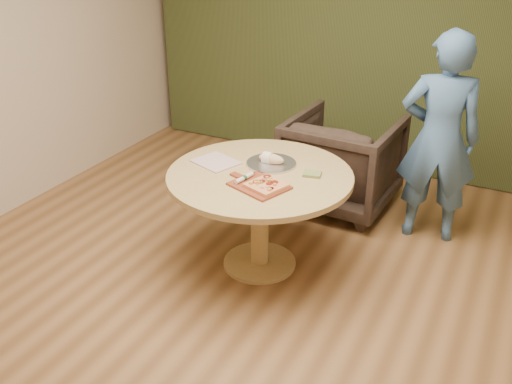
{
  "coord_description": "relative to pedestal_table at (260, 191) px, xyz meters",
  "views": [
    {
      "loc": [
        1.43,
        -2.48,
        2.4
      ],
      "look_at": [
        0.04,
        0.25,
        0.86
      ],
      "focal_mm": 40.0,
      "sensor_mm": 36.0,
      "label": 1
    }
  ],
  "objects": [
    {
      "name": "serving_tray",
      "position": [
        0.01,
        0.17,
        0.15
      ],
      "size": [
        0.36,
        0.36,
        0.02
      ],
      "color": "silver",
      "rests_on": "pedestal_table"
    },
    {
      "name": "flatbread_pizza",
      "position": [
        0.14,
        -0.2,
        0.17
      ],
      "size": [
        0.28,
        0.28,
        0.04
      ],
      "rotation": [
        0.0,
        0.0,
        -0.35
      ],
      "color": "#E39758",
      "rests_on": "pizza_paddle"
    },
    {
      "name": "cutlery_roll",
      "position": [
        -0.03,
        -0.17,
        0.17
      ],
      "size": [
        0.06,
        0.2,
        0.03
      ],
      "rotation": [
        0.0,
        0.0,
        -0.2
      ],
      "color": "beige",
      "rests_on": "pizza_paddle"
    },
    {
      "name": "newspaper",
      "position": [
        -0.36,
        0.02,
        0.15
      ],
      "size": [
        0.37,
        0.34,
        0.01
      ],
      "primitive_type": "cube",
      "rotation": [
        0.0,
        0.0,
        -0.34
      ],
      "color": "white",
      "rests_on": "pedestal_table"
    },
    {
      "name": "curtain",
      "position": [
        0.16,
        2.18,
        0.79
      ],
      "size": [
        4.8,
        0.14,
        2.78
      ],
      "primitive_type": "cube",
      "color": "#2B3618",
      "rests_on": "ground"
    },
    {
      "name": "pizza_paddle",
      "position": [
        0.08,
        -0.19,
        0.15
      ],
      "size": [
        0.47,
        0.38,
        0.01
      ],
      "rotation": [
        0.0,
        0.0,
        -0.35
      ],
      "color": "brown",
      "rests_on": "pedestal_table"
    },
    {
      "name": "room_shell",
      "position": [
        0.16,
        -0.72,
        0.79
      ],
      "size": [
        5.04,
        6.04,
        2.84
      ],
      "color": "olive",
      "rests_on": "ground"
    },
    {
      "name": "green_packet",
      "position": [
        0.33,
        0.13,
        0.15
      ],
      "size": [
        0.14,
        0.12,
        0.02
      ],
      "primitive_type": "cube",
      "rotation": [
        0.0,
        0.0,
        0.23
      ],
      "color": "#56672E",
      "rests_on": "pedestal_table"
    },
    {
      "name": "person_standing",
      "position": [
        1.01,
        1.01,
        0.22
      ],
      "size": [
        0.68,
        0.52,
        1.65
      ],
      "primitive_type": "imported",
      "rotation": [
        0.0,
        0.0,
        3.37
      ],
      "color": "#406996",
      "rests_on": "ground"
    },
    {
      "name": "bread_roll",
      "position": [
        -0.0,
        0.17,
        0.18
      ],
      "size": [
        0.19,
        0.09,
        0.09
      ],
      "color": "#DFB988",
      "rests_on": "serving_tray"
    },
    {
      "name": "pedestal_table",
      "position": [
        0.0,
        0.0,
        0.0
      ],
      "size": [
        1.29,
        1.29,
        0.75
      ],
      "rotation": [
        0.0,
        0.0,
        -0.17
      ],
      "color": "tan",
      "rests_on": "ground"
    },
    {
      "name": "armchair",
      "position": [
        0.21,
        1.19,
        -0.16
      ],
      "size": [
        0.92,
        0.87,
        0.9
      ],
      "primitive_type": "imported",
      "rotation": [
        0.0,
        0.0,
        3.08
      ],
      "color": "black",
      "rests_on": "ground"
    }
  ]
}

